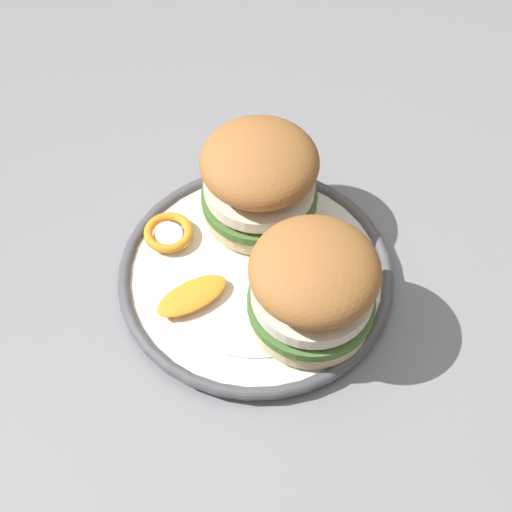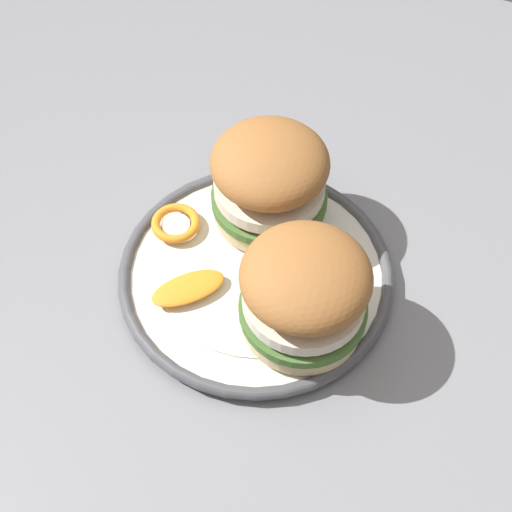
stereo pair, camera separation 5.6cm
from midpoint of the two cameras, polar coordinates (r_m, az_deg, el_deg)
dining_table at (r=0.80m, az=5.46°, el=-7.38°), size 1.15×1.10×0.72m
dinner_plate at (r=0.73m, az=2.21°, el=-1.52°), size 0.27×0.27×0.02m
sandwich_half_left at (r=0.73m, az=3.28°, el=5.72°), size 0.16×0.16×0.10m
sandwich_half_right at (r=0.65m, az=6.19°, el=-2.85°), size 0.16×0.16×0.10m
orange_peel_curled at (r=0.75m, az=-3.98°, el=2.38°), size 0.06×0.06×0.01m
orange_peel_strip_long at (r=0.71m, az=-2.90°, el=-2.59°), size 0.07×0.07×0.01m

